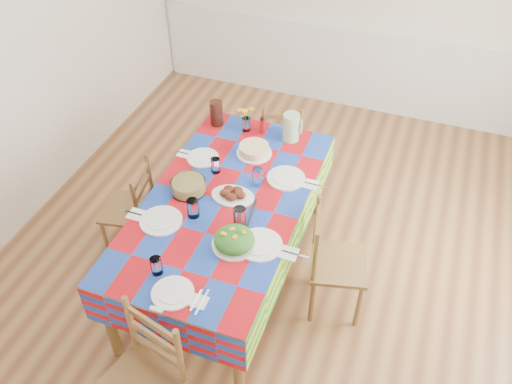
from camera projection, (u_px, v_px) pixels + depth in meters
room at (284, 123)px, 3.67m from camera, size 4.58×5.08×2.78m
wainscot at (351, 67)px, 5.98m from camera, size 4.41×0.06×0.92m
dining_table at (225, 209)px, 3.96m from camera, size 1.12×2.07×0.81m
setting_near_head at (168, 283)px, 3.30m from camera, size 0.43×0.29×0.13m
setting_left_near at (172, 216)px, 3.73m from camera, size 0.54×0.32×0.14m
setting_left_far at (207, 160)px, 4.20m from camera, size 0.46×0.27×0.12m
setting_right_near at (253, 235)px, 3.60m from camera, size 0.58×0.33×0.15m
setting_right_far at (277, 178)px, 4.03m from camera, size 0.55×0.31×0.14m
meat_platter at (233, 194)px, 3.91m from camera, size 0.32×0.23×0.06m
salad_platter at (234, 240)px, 3.54m from camera, size 0.30×0.30×0.13m
pasta_bowl at (188, 186)px, 3.94m from camera, size 0.26×0.26×0.09m
cake at (254, 150)px, 4.28m from camera, size 0.28×0.28×0.08m
serving_utensils at (246, 215)px, 3.78m from camera, size 0.16×0.35×0.01m
flower_vase at (246, 121)px, 4.48m from camera, size 0.14×0.12×0.23m
hot_sauce at (262, 125)px, 4.46m from camera, size 0.04×0.04×0.16m
green_pitcher at (291, 127)px, 4.37m from camera, size 0.14×0.14×0.23m
tea_pitcher at (216, 113)px, 4.54m from camera, size 0.11×0.11×0.22m
name_card at (156, 310)px, 3.18m from camera, size 0.08×0.03×0.02m
chair_near at (144, 381)px, 3.19m from camera, size 0.53×0.52×1.00m
chair_far at (282, 141)px, 5.06m from camera, size 0.47×0.46×0.87m
chair_left at (132, 209)px, 4.36m from camera, size 0.43×0.45×0.88m
chair_right at (333, 263)px, 3.90m from camera, size 0.48×0.50×0.94m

